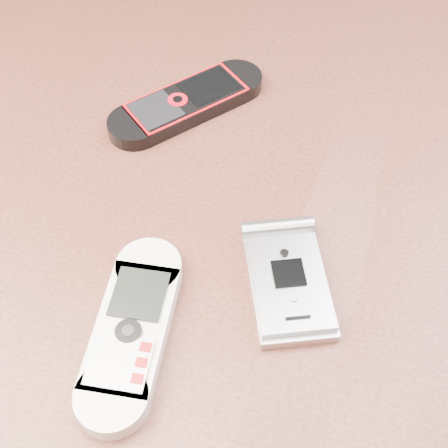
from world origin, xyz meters
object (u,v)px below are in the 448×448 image
motorola_razr (288,282)px  table (219,301)px  nokia_black_red (187,102)px  nokia_white (132,329)px

motorola_razr → table: bearing=127.9°
nokia_black_red → motorola_razr: (0.13, -0.16, 0.00)m
nokia_white → motorola_razr: size_ratio=1.38×
table → nokia_black_red: (-0.06, 0.12, 0.11)m
nokia_white → motorola_razr: (0.09, 0.07, -0.00)m
motorola_razr → nokia_black_red: bearing=106.0°
nokia_white → nokia_black_red: bearing=92.1°
nokia_white → nokia_black_red: size_ratio=0.94×
table → nokia_black_red: 0.18m
table → motorola_razr: (0.06, -0.04, 0.11)m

